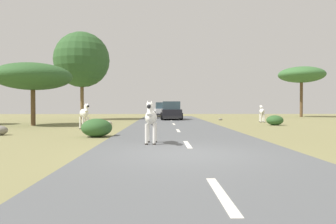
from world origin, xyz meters
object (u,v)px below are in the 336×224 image
(tree_1, at_px, (33,77))
(car_0, at_px, (171,111))
(zebra_0, at_px, (151,118))
(tree_2, at_px, (302,75))
(zebra_2, at_px, (84,114))
(car_1, at_px, (162,110))
(bush_1, at_px, (97,128))
(tree_4, at_px, (82,60))
(rock_1, at_px, (109,123))
(zebra_1, at_px, (262,112))
(rock_2, at_px, (220,119))
(bush_0, at_px, (275,120))

(tree_1, bearing_deg, car_0, 40.77)
(zebra_0, distance_m, tree_2, 33.00)
(car_0, distance_m, tree_2, 18.58)
(zebra_2, relative_size, car_1, 0.35)
(tree_2, relative_size, bush_1, 4.61)
(tree_4, relative_size, bush_1, 6.45)
(car_0, xyz_separation_m, tree_4, (-8.78, 0.77, 5.05))
(zebra_2, xyz_separation_m, rock_1, (0.85, 3.23, -0.75))
(tree_1, bearing_deg, zebra_1, 13.27)
(zebra_2, relative_size, tree_2, 0.25)
(tree_4, xyz_separation_m, rock_1, (4.28, -9.95, -5.73))
(car_0, height_order, rock_2, car_0)
(zebra_2, bearing_deg, bush_0, 170.08)
(tree_4, height_order, rock_1, tree_4)
(bush_1, bearing_deg, zebra_2, 110.14)
(zebra_0, relative_size, zebra_1, 1.01)
(rock_1, bearing_deg, bush_1, -84.38)
(zebra_1, distance_m, car_0, 8.64)
(bush_1, height_order, rock_2, bush_1)
(car_1, xyz_separation_m, bush_1, (-2.92, -24.28, -0.45))
(car_0, distance_m, rock_1, 10.25)
(tree_1, xyz_separation_m, rock_1, (5.34, -0.70, -3.21))
(bush_0, xyz_separation_m, bush_1, (-10.77, -8.16, 0.05))
(bush_1, relative_size, rock_2, 3.55)
(car_0, relative_size, bush_1, 3.27)
(car_1, distance_m, tree_4, 11.59)
(zebra_0, bearing_deg, tree_1, -50.29)
(tree_4, height_order, bush_1, tree_4)
(zebra_2, height_order, bush_0, zebra_2)
(car_0, relative_size, bush_0, 3.74)
(tree_4, distance_m, rock_2, 14.70)
(bush_0, distance_m, bush_1, 13.51)
(car_1, xyz_separation_m, rock_1, (-3.66, -16.71, -0.68))
(car_0, height_order, bush_1, car_0)
(bush_1, distance_m, rock_1, 7.62)
(tree_1, xyz_separation_m, tree_2, (26.09, 16.38, 1.79))
(car_1, bearing_deg, rock_2, 119.34)
(car_1, bearing_deg, tree_4, 36.47)
(tree_1, bearing_deg, tree_2, 32.12)
(zebra_1, xyz_separation_m, bush_1, (-11.19, -12.35, -0.48))
(zebra_0, distance_m, rock_1, 11.04)
(car_1, bearing_deg, tree_1, 56.71)
(tree_1, bearing_deg, bush_0, -0.39)
(zebra_1, bearing_deg, zebra_2, -138.92)
(tree_4, relative_size, bush_0, 7.38)
(tree_1, bearing_deg, car_1, 60.65)
(rock_1, bearing_deg, tree_1, 172.56)
(car_0, height_order, tree_2, tree_2)
(zebra_2, xyz_separation_m, rock_2, (9.99, 11.59, -0.82))
(zebra_0, xyz_separation_m, car_1, (0.46, 27.25, -0.09))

